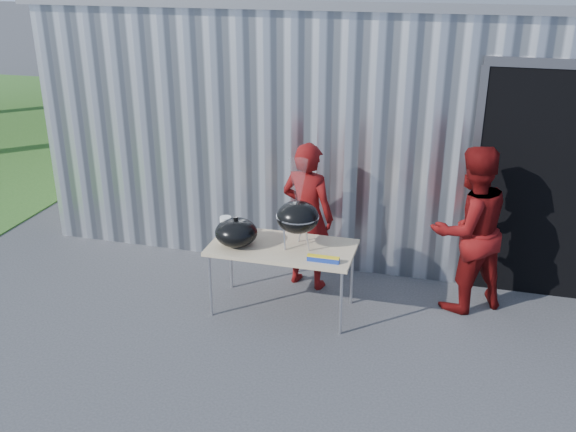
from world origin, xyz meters
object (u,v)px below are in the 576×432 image
(folding_table, at_px, (282,249))
(person_bystander, at_px, (469,230))
(kettle_grill, at_px, (298,210))
(person_cook, at_px, (308,216))

(folding_table, xyz_separation_m, person_bystander, (1.85, 0.59, 0.19))
(kettle_grill, height_order, person_bystander, person_bystander)
(kettle_grill, distance_m, person_bystander, 1.81)
(person_bystander, bearing_deg, kettle_grill, -15.33)
(folding_table, xyz_separation_m, kettle_grill, (0.16, 0.01, 0.46))
(kettle_grill, bearing_deg, folding_table, -176.34)
(kettle_grill, xyz_separation_m, person_bystander, (1.69, 0.58, -0.27))
(kettle_grill, relative_size, person_cook, 0.55)
(folding_table, bearing_deg, person_cook, 79.67)
(folding_table, relative_size, kettle_grill, 1.60)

